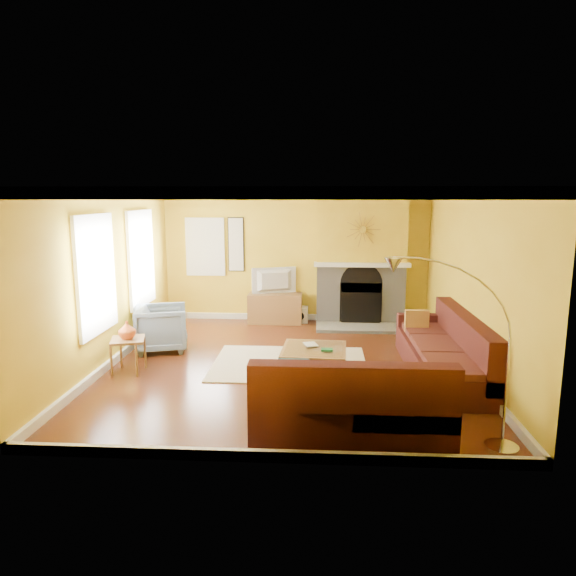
# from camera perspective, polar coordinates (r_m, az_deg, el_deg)

# --- Properties ---
(floor) EXTENTS (5.50, 6.00, 0.02)m
(floor) POSITION_cam_1_polar(r_m,az_deg,el_deg) (8.13, -0.13, -8.59)
(floor) COLOR #602B14
(floor) RESTS_ON ground
(ceiling) EXTENTS (5.50, 6.00, 0.02)m
(ceiling) POSITION_cam_1_polar(r_m,az_deg,el_deg) (7.70, -0.14, 10.94)
(ceiling) COLOR white
(ceiling) RESTS_ON ground
(wall_back) EXTENTS (5.50, 0.02, 2.70)m
(wall_back) POSITION_cam_1_polar(r_m,az_deg,el_deg) (10.78, 0.85, 3.51)
(wall_back) COLOR gold
(wall_back) RESTS_ON ground
(wall_front) EXTENTS (5.50, 0.02, 2.70)m
(wall_front) POSITION_cam_1_polar(r_m,az_deg,el_deg) (4.87, -2.30, -4.88)
(wall_front) COLOR gold
(wall_front) RESTS_ON ground
(wall_left) EXTENTS (0.02, 6.00, 2.70)m
(wall_left) POSITION_cam_1_polar(r_m,az_deg,el_deg) (8.43, -19.21, 1.03)
(wall_left) COLOR gold
(wall_left) RESTS_ON ground
(wall_right) EXTENTS (0.02, 6.00, 2.70)m
(wall_right) POSITION_cam_1_polar(r_m,az_deg,el_deg) (8.12, 19.71, 0.67)
(wall_right) COLOR gold
(wall_right) RESTS_ON ground
(baseboard) EXTENTS (5.50, 6.00, 0.12)m
(baseboard) POSITION_cam_1_polar(r_m,az_deg,el_deg) (8.11, -0.13, -8.12)
(baseboard) COLOR white
(baseboard) RESTS_ON floor
(crown_molding) EXTENTS (5.50, 6.00, 0.12)m
(crown_molding) POSITION_cam_1_polar(r_m,az_deg,el_deg) (7.70, -0.13, 10.42)
(crown_molding) COLOR white
(crown_molding) RESTS_ON ceiling
(window_left_near) EXTENTS (0.06, 1.22, 1.72)m
(window_left_near) POSITION_cam_1_polar(r_m,az_deg,el_deg) (9.60, -16.09, 3.17)
(window_left_near) COLOR white
(window_left_near) RESTS_ON wall_left
(window_left_far) EXTENTS (0.06, 1.22, 1.72)m
(window_left_far) POSITION_cam_1_polar(r_m,az_deg,el_deg) (7.85, -20.66, 1.40)
(window_left_far) COLOR white
(window_left_far) RESTS_ON wall_left
(window_back) EXTENTS (0.82, 0.06, 1.22)m
(window_back) POSITION_cam_1_polar(r_m,az_deg,el_deg) (10.96, -9.17, 4.55)
(window_back) COLOR white
(window_back) RESTS_ON wall_back
(wall_art) EXTENTS (0.34, 0.04, 1.14)m
(wall_art) POSITION_cam_1_polar(r_m,az_deg,el_deg) (10.84, -5.80, 4.83)
(wall_art) COLOR white
(wall_art) RESTS_ON wall_back
(fireplace) EXTENTS (1.80, 0.40, 2.70)m
(fireplace) POSITION_cam_1_polar(r_m,az_deg,el_deg) (10.60, 8.12, 3.29)
(fireplace) COLOR gray
(fireplace) RESTS_ON floor
(mantel) EXTENTS (1.92, 0.22, 0.08)m
(mantel) POSITION_cam_1_polar(r_m,az_deg,el_deg) (10.37, 8.21, 2.58)
(mantel) COLOR white
(mantel) RESTS_ON fireplace
(hearth) EXTENTS (1.80, 0.70, 0.06)m
(hearth) POSITION_cam_1_polar(r_m,az_deg,el_deg) (10.30, 8.18, -4.39)
(hearth) COLOR gray
(hearth) RESTS_ON floor
(sunburst) EXTENTS (0.70, 0.04, 0.70)m
(sunburst) POSITION_cam_1_polar(r_m,az_deg,el_deg) (10.31, 8.31, 6.45)
(sunburst) COLOR olive
(sunburst) RESTS_ON fireplace
(rug) EXTENTS (2.40, 1.80, 0.02)m
(rug) POSITION_cam_1_polar(r_m,az_deg,el_deg) (8.17, 0.18, -8.38)
(rug) COLOR beige
(rug) RESTS_ON floor
(sectional_sofa) EXTENTS (3.00, 3.80, 0.90)m
(sectional_sofa) POSITION_cam_1_polar(r_m,az_deg,el_deg) (7.26, 9.46, -7.26)
(sectional_sofa) COLOR #471916
(sectional_sofa) RESTS_ON floor
(coffee_table) EXTENTS (1.00, 1.00, 0.37)m
(coffee_table) POSITION_cam_1_polar(r_m,az_deg,el_deg) (7.78, 2.90, -7.97)
(coffee_table) COLOR white
(coffee_table) RESTS_ON floor
(media_console) EXTENTS (1.11, 0.50, 0.61)m
(media_console) POSITION_cam_1_polar(r_m,az_deg,el_deg) (10.67, -1.43, -2.25)
(media_console) COLOR olive
(media_console) RESTS_ON floor
(tv) EXTENTS (0.92, 0.42, 0.54)m
(tv) POSITION_cam_1_polar(r_m,az_deg,el_deg) (10.56, -1.44, 0.80)
(tv) COLOR black
(tv) RESTS_ON media_console
(subwoofer) EXTENTS (0.31, 0.31, 0.31)m
(subwoofer) POSITION_cam_1_polar(r_m,az_deg,el_deg) (10.76, 1.39, -2.95)
(subwoofer) COLOR white
(subwoofer) RESTS_ON floor
(armchair) EXTENTS (1.04, 1.02, 0.78)m
(armchair) POSITION_cam_1_polar(r_m,az_deg,el_deg) (9.03, -13.86, -4.34)
(armchair) COLOR slate
(armchair) RESTS_ON floor
(side_table) EXTENTS (0.58, 0.58, 0.52)m
(side_table) POSITION_cam_1_polar(r_m,az_deg,el_deg) (8.09, -17.30, -7.17)
(side_table) COLOR olive
(side_table) RESTS_ON floor
(vase) EXTENTS (0.29, 0.29, 0.27)m
(vase) POSITION_cam_1_polar(r_m,az_deg,el_deg) (7.98, -17.45, -4.48)
(vase) COLOR #D8591E
(vase) RESTS_ON side_table
(book) EXTENTS (0.25, 0.29, 0.02)m
(book) POSITION_cam_1_polar(r_m,az_deg,el_deg) (7.81, 1.87, -6.35)
(book) COLOR white
(book) RESTS_ON coffee_table
(arc_lamp) EXTENTS (1.29, 0.36, 2.01)m
(arc_lamp) POSITION_cam_1_polar(r_m,az_deg,el_deg) (5.50, 17.94, -7.32)
(arc_lamp) COLOR silver
(arc_lamp) RESTS_ON floor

